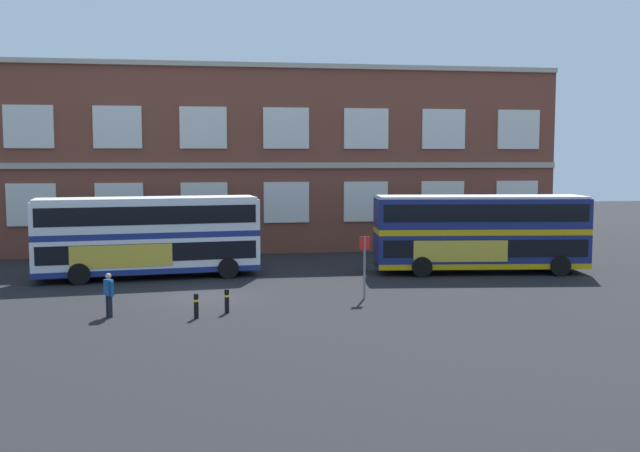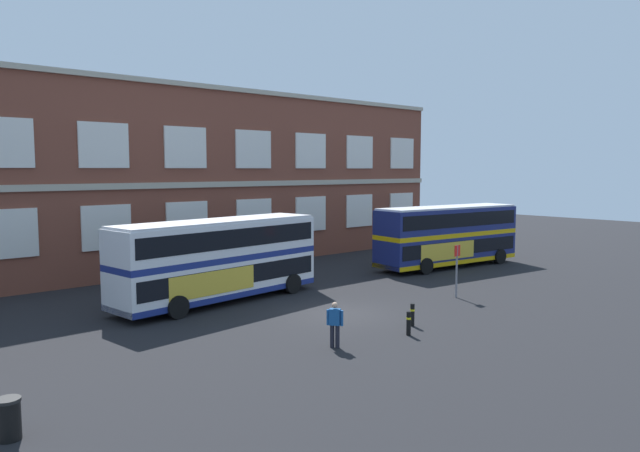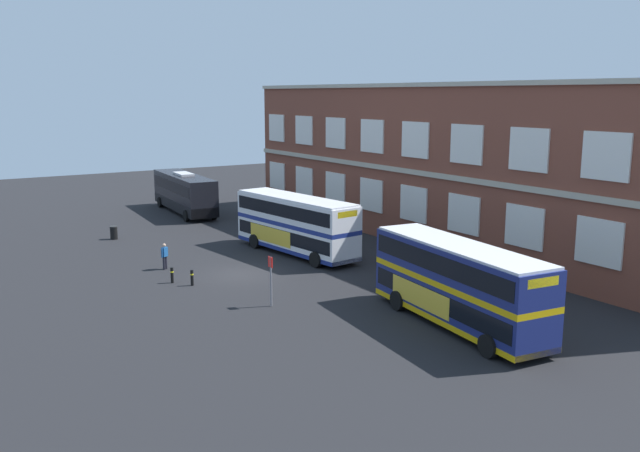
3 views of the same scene
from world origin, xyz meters
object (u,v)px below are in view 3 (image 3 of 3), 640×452
Objects in this scene: double_decker_near at (296,224)px; safety_bollard_east at (172,275)px; double_decker_middle at (458,283)px; bus_stand_flag at (271,276)px; safety_bollard_west at (192,277)px; waiting_passenger at (165,255)px; touring_coach at (184,193)px; station_litter_bin at (114,233)px.

double_decker_near reaches higher than safety_bollard_east.
double_decker_near and double_decker_middle have the same top height.
double_decker_near is at bearing 143.18° from bus_stand_flag.
safety_bollard_east is at bearing -158.31° from bus_stand_flag.
double_decker_middle is at bearing 31.13° from safety_bollard_west.
double_decker_near is at bearing 111.44° from safety_bollard_west.
safety_bollard_west is at bearing 0.54° from waiting_passenger.
safety_bollard_east is (-1.18, -0.79, 0.00)m from safety_bollard_west.
touring_coach is at bearing 159.53° from safety_bollard_west.
touring_coach is 12.80× the size of safety_bollard_east.
double_decker_near is 1.00× the size of double_decker_middle.
station_litter_bin is (-21.38, -2.27, -1.12)m from bus_stand_flag.
station_litter_bin is (-10.95, -0.18, -0.41)m from waiting_passenger.
safety_bollard_west and safety_bollard_east have the same top height.
bus_stand_flag is 2.84× the size of safety_bollard_east.
double_decker_middle is 15.89m from safety_bollard_west.
waiting_passenger is at bearing -179.46° from safety_bollard_west.
waiting_passenger is at bearing -95.20° from double_decker_near.
double_decker_middle is 0.92× the size of touring_coach.
safety_bollard_east is (3.29, -0.75, -0.44)m from waiting_passenger.
bus_stand_flag is at bearing 11.36° from waiting_passenger.
waiting_passenger is 1.65× the size of station_litter_bin.
double_decker_near is 11.81× the size of safety_bollard_east.
safety_bollard_east is (-14.71, -8.96, -1.66)m from double_decker_middle.
double_decker_middle is 6.60× the size of waiting_passenger.
double_decker_middle is at bearing -1.07° from touring_coach.
waiting_passenger is 0.63× the size of bus_stand_flag.
touring_coach reaches higher than station_litter_bin.
double_decker_near is at bearing 1.01° from touring_coach.
bus_stand_flag reaches higher than safety_bollard_west.
bus_stand_flag is 21.53m from station_litter_bin.
safety_bollard_east is at bearing -23.16° from touring_coach.
safety_bollard_west is at bearing -20.47° from touring_coach.
double_decker_near is 11.81× the size of safety_bollard_west.
touring_coach reaches higher than waiting_passenger.
station_litter_bin reaches higher than safety_bollard_east.
touring_coach is at bearing 178.93° from double_decker_middle.
double_decker_near is 10.05m from safety_bollard_west.
safety_bollard_east is (22.58, -9.66, -1.42)m from touring_coach.
waiting_passenger is at bearing -24.79° from touring_coach.
safety_bollard_west is at bearing -148.87° from double_decker_middle.
station_litter_bin is (-28.94, -8.39, -1.63)m from double_decker_middle.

